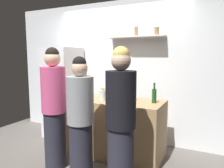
{
  "coord_description": "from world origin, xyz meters",
  "views": [
    {
      "loc": [
        1.63,
        -2.52,
        1.57
      ],
      "look_at": [
        0.17,
        0.49,
        1.15
      ],
      "focal_mm": 34.42,
      "sensor_mm": 36.0,
      "label": 1
    }
  ],
  "objects_px": {
    "refrigerator": "(63,92)",
    "person_blonde": "(121,123)",
    "baking_pan": "(81,96)",
    "utensil_holder": "(117,98)",
    "wine_bottle_pale_glass": "(131,94)",
    "water_bottle_plastic": "(103,95)",
    "wine_bottle_green_glass": "(154,95)",
    "person_pink_top": "(54,109)",
    "wine_bottle_amber_glass": "(126,91)",
    "person_grey_hoodie": "(81,121)"
  },
  "relations": [
    {
      "from": "utensil_holder",
      "to": "wine_bottle_green_glass",
      "type": "relative_size",
      "value": 0.74
    },
    {
      "from": "utensil_holder",
      "to": "person_grey_hoodie",
      "type": "distance_m",
      "value": 0.76
    },
    {
      "from": "refrigerator",
      "to": "wine_bottle_green_glass",
      "type": "xyz_separation_m",
      "value": [
        1.92,
        -0.31,
        0.13
      ]
    },
    {
      "from": "refrigerator",
      "to": "person_blonde",
      "type": "relative_size",
      "value": 1.04
    },
    {
      "from": "refrigerator",
      "to": "water_bottle_plastic",
      "type": "bearing_deg",
      "value": -23.32
    },
    {
      "from": "utensil_holder",
      "to": "wine_bottle_amber_glass",
      "type": "xyz_separation_m",
      "value": [
        0.01,
        0.35,
        0.05
      ]
    },
    {
      "from": "person_grey_hoodie",
      "to": "person_blonde",
      "type": "xyz_separation_m",
      "value": [
        0.57,
        -0.05,
        0.06
      ]
    },
    {
      "from": "wine_bottle_pale_glass",
      "to": "person_pink_top",
      "type": "bearing_deg",
      "value": -139.61
    },
    {
      "from": "utensil_holder",
      "to": "water_bottle_plastic",
      "type": "bearing_deg",
      "value": -170.72
    },
    {
      "from": "wine_bottle_amber_glass",
      "to": "person_grey_hoodie",
      "type": "xyz_separation_m",
      "value": [
        -0.18,
        -1.08,
        -0.23
      ]
    },
    {
      "from": "refrigerator",
      "to": "person_pink_top",
      "type": "height_order",
      "value": "refrigerator"
    },
    {
      "from": "water_bottle_plastic",
      "to": "person_blonde",
      "type": "xyz_separation_m",
      "value": [
        0.63,
        -0.74,
        -0.15
      ]
    },
    {
      "from": "utensil_holder",
      "to": "wine_bottle_pale_glass",
      "type": "relative_size",
      "value": 0.71
    },
    {
      "from": "wine_bottle_green_glass",
      "to": "person_pink_top",
      "type": "distance_m",
      "value": 1.45
    },
    {
      "from": "refrigerator",
      "to": "person_pink_top",
      "type": "xyz_separation_m",
      "value": [
        0.71,
        -1.08,
        -0.03
      ]
    },
    {
      "from": "wine_bottle_pale_glass",
      "to": "person_pink_top",
      "type": "distance_m",
      "value": 1.15
    },
    {
      "from": "utensil_holder",
      "to": "wine_bottle_green_glass",
      "type": "xyz_separation_m",
      "value": [
        0.53,
        0.16,
        0.05
      ]
    },
    {
      "from": "baking_pan",
      "to": "wine_bottle_green_glass",
      "type": "xyz_separation_m",
      "value": [
        1.24,
        0.08,
        0.09
      ]
    },
    {
      "from": "refrigerator",
      "to": "water_bottle_plastic",
      "type": "xyz_separation_m",
      "value": [
        1.17,
        -0.5,
        0.11
      ]
    },
    {
      "from": "refrigerator",
      "to": "wine_bottle_amber_glass",
      "type": "height_order",
      "value": "refrigerator"
    },
    {
      "from": "wine_bottle_amber_glass",
      "to": "person_blonde",
      "type": "relative_size",
      "value": 0.18
    },
    {
      "from": "utensil_holder",
      "to": "person_grey_hoodie",
      "type": "relative_size",
      "value": 0.14
    },
    {
      "from": "wine_bottle_green_glass",
      "to": "wine_bottle_pale_glass",
      "type": "xyz_separation_m",
      "value": [
        -0.35,
        -0.04,
        -0.0
      ]
    },
    {
      "from": "wine_bottle_green_glass",
      "to": "water_bottle_plastic",
      "type": "height_order",
      "value": "wine_bottle_green_glass"
    },
    {
      "from": "wine_bottle_pale_glass",
      "to": "wine_bottle_green_glass",
      "type": "bearing_deg",
      "value": 5.85
    },
    {
      "from": "wine_bottle_pale_glass",
      "to": "refrigerator",
      "type": "bearing_deg",
      "value": 167.78
    },
    {
      "from": "refrigerator",
      "to": "baking_pan",
      "type": "xyz_separation_m",
      "value": [
        0.69,
        -0.39,
        0.05
      ]
    },
    {
      "from": "refrigerator",
      "to": "baking_pan",
      "type": "bearing_deg",
      "value": -29.7
    },
    {
      "from": "water_bottle_plastic",
      "to": "wine_bottle_green_glass",
      "type": "bearing_deg",
      "value": 14.7
    },
    {
      "from": "water_bottle_plastic",
      "to": "person_pink_top",
      "type": "xyz_separation_m",
      "value": [
        -0.46,
        -0.58,
        -0.14
      ]
    },
    {
      "from": "baking_pan",
      "to": "person_grey_hoodie",
      "type": "height_order",
      "value": "person_grey_hoodie"
    },
    {
      "from": "wine_bottle_amber_glass",
      "to": "water_bottle_plastic",
      "type": "height_order",
      "value": "wine_bottle_amber_glass"
    },
    {
      "from": "wine_bottle_amber_glass",
      "to": "wine_bottle_green_glass",
      "type": "distance_m",
      "value": 0.56
    },
    {
      "from": "refrigerator",
      "to": "person_blonde",
      "type": "distance_m",
      "value": 2.19
    },
    {
      "from": "wine_bottle_pale_glass",
      "to": "person_blonde",
      "type": "distance_m",
      "value": 0.94
    },
    {
      "from": "person_blonde",
      "to": "person_grey_hoodie",
      "type": "bearing_deg",
      "value": -20.93
    },
    {
      "from": "baking_pan",
      "to": "water_bottle_plastic",
      "type": "xyz_separation_m",
      "value": [
        0.48,
        -0.11,
        0.07
      ]
    },
    {
      "from": "utensil_holder",
      "to": "wine_bottle_amber_glass",
      "type": "bearing_deg",
      "value": 89.01
    },
    {
      "from": "wine_bottle_pale_glass",
      "to": "person_blonde",
      "type": "height_order",
      "value": "person_blonde"
    },
    {
      "from": "refrigerator",
      "to": "wine_bottle_green_glass",
      "type": "height_order",
      "value": "refrigerator"
    },
    {
      "from": "wine_bottle_amber_glass",
      "to": "person_grey_hoodie",
      "type": "bearing_deg",
      "value": -99.27
    },
    {
      "from": "wine_bottle_green_glass",
      "to": "wine_bottle_pale_glass",
      "type": "height_order",
      "value": "wine_bottle_pale_glass"
    },
    {
      "from": "person_blonde",
      "to": "person_pink_top",
      "type": "height_order",
      "value": "person_pink_top"
    },
    {
      "from": "person_blonde",
      "to": "person_pink_top",
      "type": "distance_m",
      "value": 1.1
    },
    {
      "from": "baking_pan",
      "to": "utensil_holder",
      "type": "relative_size",
      "value": 1.54
    },
    {
      "from": "wine_bottle_amber_glass",
      "to": "wine_bottle_pale_glass",
      "type": "distance_m",
      "value": 0.29
    },
    {
      "from": "baking_pan",
      "to": "person_pink_top",
      "type": "xyz_separation_m",
      "value": [
        0.02,
        -0.69,
        -0.08
      ]
    },
    {
      "from": "person_pink_top",
      "to": "wine_bottle_green_glass",
      "type": "bearing_deg",
      "value": 143.1
    },
    {
      "from": "utensil_holder",
      "to": "person_pink_top",
      "type": "bearing_deg",
      "value": -138.12
    },
    {
      "from": "utensil_holder",
      "to": "person_pink_top",
      "type": "relative_size",
      "value": 0.13
    }
  ]
}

